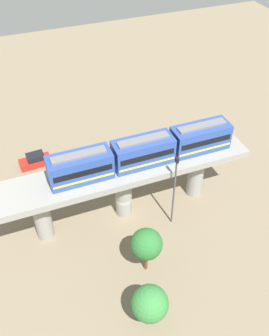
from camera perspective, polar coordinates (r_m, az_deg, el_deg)
The scene contains 9 objects.
ground_plane at distance 46.18m, azimuth -1.59°, elevation -6.59°, with size 120.00×120.00×0.00m, color #84755B.
viaduct at distance 42.34m, azimuth -1.72°, elevation -1.66°, with size 5.20×28.85×7.09m.
train at distance 40.88m, azimuth 1.28°, elevation 2.47°, with size 2.64×20.50×3.24m.
parked_car_black at distance 50.31m, azimuth -1.23°, elevation -0.49°, with size 2.77×4.51×1.76m.
parked_car_yellow at distance 52.47m, azimuth 6.12°, elevation 1.30°, with size 2.43×4.43×1.76m.
parked_car_red at distance 53.72m, azimuth -14.60°, elevation 1.09°, with size 2.08×4.31×1.76m.
tree_near_viaduct at distance 35.53m, azimuth 2.30°, elevation -19.59°, with size 3.38×3.38×4.89m.
tree_mid_lot at distance 38.09m, azimuth 1.80°, elevation -11.30°, with size 3.21×3.21×5.62m.
signal_post at distance 41.51m, azimuth 5.97°, elevation -3.07°, with size 0.44×0.28×9.69m.
Camera 1 is at (29.37, -10.14, 34.16)m, focal length 40.81 mm.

